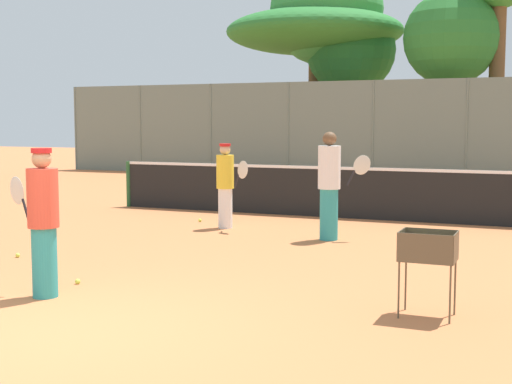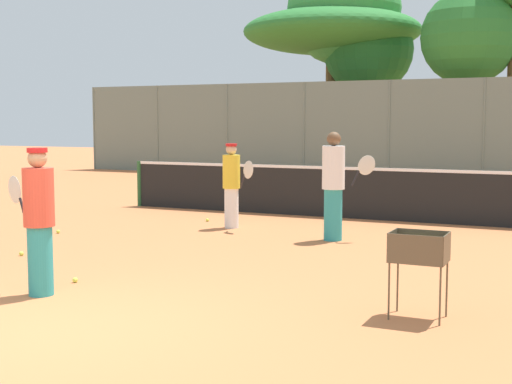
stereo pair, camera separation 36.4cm
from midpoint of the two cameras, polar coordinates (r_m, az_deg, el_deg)
ground_plane at (r=7.20m, az=-17.67°, el=-10.75°), size 80.00×80.00×0.00m
tennis_net at (r=14.96m, az=5.13°, el=0.09°), size 9.95×0.10×1.07m
back_fence at (r=24.95m, az=12.47°, el=4.87°), size 28.55×0.08×3.44m
tree_0 at (r=29.83m, az=5.29°, el=14.30°), size 4.59×4.59×8.84m
tree_2 at (r=29.49m, az=7.24°, el=11.11°), size 3.60×3.60×6.70m
tree_3 at (r=29.95m, az=4.34°, el=12.57°), size 7.24×7.24×6.56m
tree_4 at (r=26.99m, az=14.96°, el=11.72°), size 3.40×3.40×6.69m
player_white_outfit at (r=12.06m, az=5.05°, el=0.59°), size 0.87×0.54×1.83m
player_red_cap at (r=13.38m, az=-3.23°, el=0.62°), size 0.81×0.50×1.59m
player_yellow_shirt at (r=8.49m, az=-17.86°, el=-2.17°), size 0.88×0.41×1.71m
ball_cart at (r=7.46m, az=12.18°, el=-4.83°), size 0.56×0.41×0.89m
tennis_ball_0 at (r=14.34m, az=-5.23°, el=-2.26°), size 0.07×0.07×0.07m
tennis_ball_2 at (r=11.20m, az=-19.42°, el=-4.79°), size 0.07×0.07×0.07m
tennis_ball_3 at (r=13.25m, az=-16.84°, el=-3.14°), size 0.07×0.07×0.07m
tennis_ball_4 at (r=9.18m, az=-15.20°, el=-6.93°), size 0.07×0.07×0.07m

